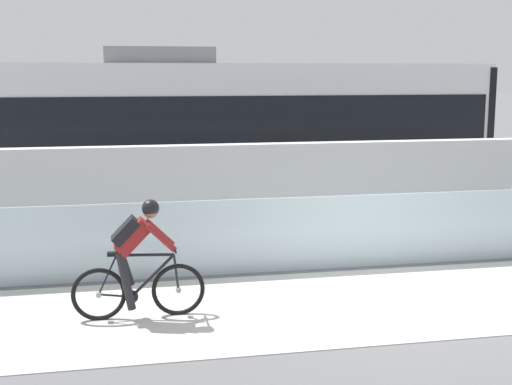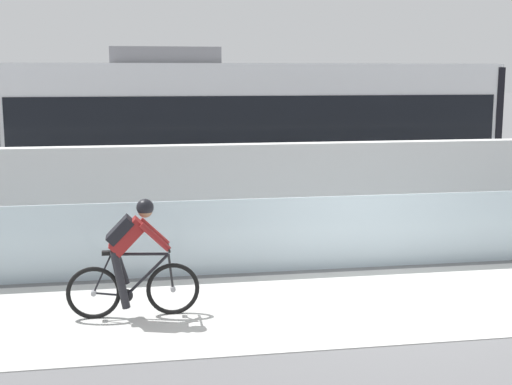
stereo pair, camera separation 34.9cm
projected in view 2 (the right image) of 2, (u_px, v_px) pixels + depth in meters
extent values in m
plane|color=slate|center=(394.00, 302.00, 10.20)|extent=(200.00, 200.00, 0.00)
cube|color=silver|center=(394.00, 301.00, 10.20)|extent=(32.00, 3.20, 0.01)
cube|color=silver|center=(355.00, 232.00, 11.89)|extent=(32.00, 0.05, 1.23)
cube|color=silver|center=(327.00, 193.00, 13.58)|extent=(32.00, 0.36, 1.95)
cube|color=#595654|center=(297.00, 217.00, 16.15)|extent=(32.00, 0.08, 0.01)
cube|color=#595654|center=(283.00, 206.00, 17.55)|extent=(32.00, 0.08, 0.01)
cube|color=silver|center=(253.00, 132.00, 16.38)|extent=(11.00, 2.50, 3.10)
cube|color=black|center=(253.00, 117.00, 16.33)|extent=(10.56, 2.54, 1.04)
cube|color=#19599E|center=(253.00, 190.00, 16.61)|extent=(10.78, 2.53, 0.28)
cube|color=slate|center=(165.00, 56.00, 15.76)|extent=(2.40, 1.10, 0.36)
cube|color=#232326|center=(99.00, 202.00, 16.04)|extent=(1.40, 1.88, 0.20)
cylinder|color=black|center=(98.00, 211.00, 15.36)|extent=(0.60, 0.10, 0.60)
cylinder|color=black|center=(101.00, 199.00, 16.75)|extent=(0.60, 0.10, 0.60)
cube|color=#232326|center=(395.00, 193.00, 17.24)|extent=(1.40, 1.88, 0.20)
cylinder|color=black|center=(406.00, 201.00, 16.55)|extent=(0.60, 0.10, 0.60)
cylinder|color=black|center=(385.00, 191.00, 17.94)|extent=(0.60, 0.10, 0.60)
cube|color=black|center=(6.00, 136.00, 15.46)|extent=(0.16, 2.54, 2.94)
cube|color=black|center=(473.00, 129.00, 17.31)|extent=(0.16, 2.54, 2.94)
torus|color=black|center=(173.00, 289.00, 9.60)|extent=(0.72, 0.06, 0.72)
cylinder|color=#99999E|center=(173.00, 289.00, 9.60)|extent=(0.07, 0.10, 0.07)
torus|color=black|center=(94.00, 293.00, 9.42)|extent=(0.72, 0.06, 0.72)
cylinder|color=#99999E|center=(94.00, 293.00, 9.42)|extent=(0.07, 0.10, 0.07)
cylinder|color=black|center=(147.00, 275.00, 9.51)|extent=(0.60, 0.04, 0.58)
cylinder|color=black|center=(119.00, 275.00, 9.44)|extent=(0.22, 0.04, 0.59)
cylinder|color=black|center=(140.00, 254.00, 9.45)|extent=(0.76, 0.04, 0.07)
cylinder|color=black|center=(110.00, 294.00, 9.47)|extent=(0.43, 0.03, 0.09)
cylinder|color=black|center=(102.00, 274.00, 9.40)|extent=(0.27, 0.02, 0.53)
cylinder|color=black|center=(171.00, 272.00, 9.56)|extent=(0.08, 0.03, 0.49)
cube|color=black|center=(111.00, 253.00, 9.38)|extent=(0.24, 0.10, 0.05)
cylinder|color=black|center=(168.00, 247.00, 9.50)|extent=(0.03, 0.58, 0.03)
cylinder|color=#262628|center=(126.00, 296.00, 9.51)|extent=(0.18, 0.02, 0.18)
cube|color=maroon|center=(127.00, 236.00, 9.38)|extent=(0.50, 0.28, 0.51)
cube|color=black|center=(120.00, 230.00, 9.35)|extent=(0.38, 0.30, 0.38)
sphere|color=#997051|center=(145.00, 210.00, 9.36)|extent=(0.20, 0.20, 0.20)
sphere|color=black|center=(145.00, 207.00, 9.36)|extent=(0.23, 0.23, 0.23)
cylinder|color=maroon|center=(155.00, 237.00, 9.28)|extent=(0.41, 0.08, 0.41)
cylinder|color=maroon|center=(154.00, 232.00, 9.59)|extent=(0.41, 0.08, 0.41)
cylinder|color=black|center=(120.00, 280.00, 9.37)|extent=(0.25, 0.11, 0.79)
cylinder|color=black|center=(120.00, 266.00, 9.52)|extent=(0.25, 0.11, 0.52)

